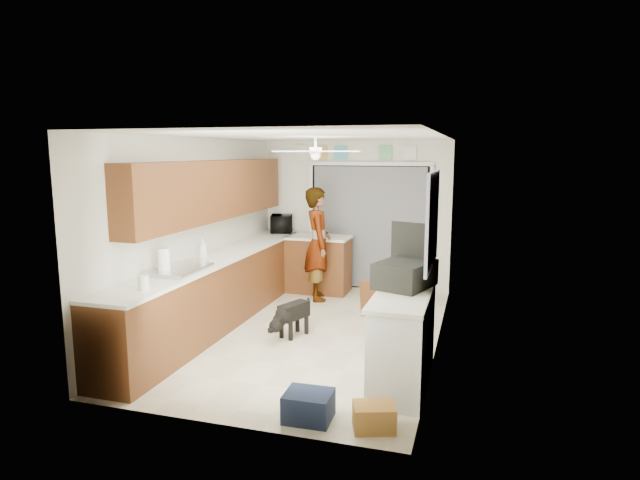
# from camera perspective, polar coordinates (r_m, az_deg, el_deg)

# --- Properties ---
(floor) EXTENTS (5.00, 5.00, 0.00)m
(floor) POSITION_cam_1_polar(r_m,az_deg,el_deg) (7.05, -0.94, -9.78)
(floor) COLOR beige
(floor) RESTS_ON ground
(ceiling) EXTENTS (5.00, 5.00, 0.00)m
(ceiling) POSITION_cam_1_polar(r_m,az_deg,el_deg) (6.66, -1.00, 10.99)
(ceiling) COLOR white
(ceiling) RESTS_ON ground
(wall_back) EXTENTS (3.20, 0.00, 3.20)m
(wall_back) POSITION_cam_1_polar(r_m,az_deg,el_deg) (9.13, 3.77, 2.67)
(wall_back) COLOR silver
(wall_back) RESTS_ON ground
(wall_front) EXTENTS (3.20, 0.00, 3.20)m
(wall_front) POSITION_cam_1_polar(r_m,az_deg,el_deg) (4.47, -10.73, -4.54)
(wall_front) COLOR silver
(wall_front) RESTS_ON ground
(wall_left) EXTENTS (0.00, 5.00, 5.00)m
(wall_left) POSITION_cam_1_polar(r_m,az_deg,el_deg) (7.38, -12.91, 0.86)
(wall_left) COLOR silver
(wall_left) RESTS_ON ground
(wall_right) EXTENTS (0.00, 5.00, 5.00)m
(wall_right) POSITION_cam_1_polar(r_m,az_deg,el_deg) (6.45, 12.72, -0.34)
(wall_right) COLOR silver
(wall_right) RESTS_ON ground
(left_base_cabinets) EXTENTS (0.60, 4.80, 0.90)m
(left_base_cabinets) POSITION_cam_1_polar(r_m,az_deg,el_deg) (7.40, -10.65, -5.37)
(left_base_cabinets) COLOR brown
(left_base_cabinets) RESTS_ON floor
(left_countertop) EXTENTS (0.62, 4.80, 0.04)m
(left_countertop) POSITION_cam_1_polar(r_m,az_deg,el_deg) (7.29, -10.69, -1.80)
(left_countertop) COLOR white
(left_countertop) RESTS_ON left_base_cabinets
(upper_cabinets) EXTENTS (0.32, 4.00, 0.80)m
(upper_cabinets) POSITION_cam_1_polar(r_m,az_deg,el_deg) (7.42, -11.22, 5.24)
(upper_cabinets) COLOR brown
(upper_cabinets) RESTS_ON wall_left
(sink_basin) EXTENTS (0.50, 0.76, 0.06)m
(sink_basin) POSITION_cam_1_polar(r_m,az_deg,el_deg) (6.43, -14.77, -3.13)
(sink_basin) COLOR silver
(sink_basin) RESTS_ON left_countertop
(faucet) EXTENTS (0.03, 0.03, 0.22)m
(faucet) POSITION_cam_1_polar(r_m,az_deg,el_deg) (6.51, -16.24, -2.18)
(faucet) COLOR silver
(faucet) RESTS_ON left_countertop
(peninsula_base) EXTENTS (1.00, 0.60, 0.90)m
(peninsula_base) POSITION_cam_1_polar(r_m,az_deg,el_deg) (8.91, -0.14, -2.69)
(peninsula_base) COLOR brown
(peninsula_base) RESTS_ON floor
(peninsula_top) EXTENTS (1.04, 0.64, 0.04)m
(peninsula_top) POSITION_cam_1_polar(r_m,az_deg,el_deg) (8.83, -0.14, 0.30)
(peninsula_top) COLOR white
(peninsula_top) RESTS_ON peninsula_base
(back_opening_recess) EXTENTS (2.00, 0.06, 2.10)m
(back_opening_recess) POSITION_cam_1_polar(r_m,az_deg,el_deg) (9.08, 5.26, 1.34)
(back_opening_recess) COLOR black
(back_opening_recess) RESTS_ON wall_back
(curtain_panel) EXTENTS (1.90, 0.03, 2.05)m
(curtain_panel) POSITION_cam_1_polar(r_m,az_deg,el_deg) (9.04, 5.21, 1.31)
(curtain_panel) COLOR gray
(curtain_panel) RESTS_ON wall_back
(door_trim_left) EXTENTS (0.06, 0.04, 2.10)m
(door_trim_left) POSITION_cam_1_polar(r_m,az_deg,el_deg) (9.30, -0.95, 1.57)
(door_trim_left) COLOR white
(door_trim_left) RESTS_ON wall_back
(door_trim_right) EXTENTS (0.06, 0.04, 2.10)m
(door_trim_right) POSITION_cam_1_polar(r_m,az_deg,el_deg) (8.91, 11.66, 1.03)
(door_trim_right) COLOR white
(door_trim_right) RESTS_ON wall_back
(door_trim_head) EXTENTS (2.10, 0.04, 0.06)m
(door_trim_head) POSITION_cam_1_polar(r_m,az_deg,el_deg) (8.96, 5.32, 8.10)
(door_trim_head) COLOR white
(door_trim_head) RESTS_ON wall_back
(header_frame_0) EXTENTS (0.22, 0.02, 0.22)m
(header_frame_0) POSITION_cam_1_polar(r_m,az_deg,el_deg) (9.19, 0.11, 9.30)
(header_frame_0) COLOR gold
(header_frame_0) RESTS_ON wall_back
(header_frame_1) EXTENTS (0.22, 0.02, 0.22)m
(header_frame_1) POSITION_cam_1_polar(r_m,az_deg,el_deg) (9.10, 2.25, 9.29)
(header_frame_1) COLOR #4DA9CF
(header_frame_1) RESTS_ON wall_back
(header_frame_3) EXTENTS (0.22, 0.02, 0.22)m
(header_frame_3) POSITION_cam_1_polar(r_m,az_deg,el_deg) (8.94, 6.97, 9.23)
(header_frame_3) COLOR #6DBF81
(header_frame_3) RESTS_ON wall_back
(header_frame_4) EXTENTS (0.22, 0.02, 0.22)m
(header_frame_4) POSITION_cam_1_polar(r_m,az_deg,el_deg) (8.88, 9.54, 9.17)
(header_frame_4) COLOR silver
(header_frame_4) RESTS_ON wall_back
(route66_sign) EXTENTS (0.22, 0.02, 0.26)m
(route66_sign) POSITION_cam_1_polar(r_m,az_deg,el_deg) (9.30, -1.99, 9.29)
(route66_sign) COLOR silver
(route66_sign) RESTS_ON wall_back
(right_counter_base) EXTENTS (0.50, 1.40, 0.90)m
(right_counter_base) POSITION_cam_1_polar(r_m,az_deg,el_deg) (5.51, 8.88, -10.48)
(right_counter_base) COLOR white
(right_counter_base) RESTS_ON floor
(right_counter_top) EXTENTS (0.54, 1.44, 0.04)m
(right_counter_top) POSITION_cam_1_polar(r_m,az_deg,el_deg) (5.37, 8.90, -5.75)
(right_counter_top) COLOR white
(right_counter_top) RESTS_ON right_counter_base
(abstract_painting) EXTENTS (0.03, 1.15, 0.95)m
(abstract_painting) POSITION_cam_1_polar(r_m,az_deg,el_deg) (5.40, 11.90, 2.14)
(abstract_painting) COLOR #FE5D8B
(abstract_painting) RESTS_ON wall_right
(ceiling_fan) EXTENTS (1.14, 1.14, 0.24)m
(ceiling_fan) POSITION_cam_1_polar(r_m,az_deg,el_deg) (6.85, -0.49, 9.44)
(ceiling_fan) COLOR white
(ceiling_fan) RESTS_ON ceiling
(microwave) EXTENTS (0.51, 0.62, 0.30)m
(microwave) POSITION_cam_1_polar(r_m,az_deg,el_deg) (9.27, -4.10, 1.76)
(microwave) COLOR black
(microwave) RESTS_ON left_countertop
(soap_bottle) EXTENTS (0.12, 0.12, 0.29)m
(soap_bottle) POSITION_cam_1_polar(r_m,az_deg,el_deg) (6.99, -12.40, -0.94)
(soap_bottle) COLOR silver
(soap_bottle) RESTS_ON left_countertop
(jar_a) EXTENTS (0.12, 0.12, 0.15)m
(jar_a) POSITION_cam_1_polar(r_m,az_deg,el_deg) (5.66, -18.30, -4.36)
(jar_a) COLOR silver
(jar_a) RESTS_ON left_countertop
(paper_towel_roll) EXTENTS (0.16, 0.16, 0.30)m
(paper_towel_roll) POSITION_cam_1_polar(r_m,az_deg,el_deg) (6.32, -16.31, -2.17)
(paper_towel_roll) COLOR white
(paper_towel_roll) RESTS_ON left_countertop
(suitcase) EXTENTS (0.64, 0.74, 0.27)m
(suitcase) POSITION_cam_1_polar(r_m,az_deg,el_deg) (5.56, 9.05, -3.62)
(suitcase) COLOR black
(suitcase) RESTS_ON right_counter_top
(suitcase_rim) EXTENTS (0.60, 0.69, 0.02)m
(suitcase_rim) POSITION_cam_1_polar(r_m,az_deg,el_deg) (5.58, 9.02, -4.72)
(suitcase_rim) COLOR yellow
(suitcase_rim) RESTS_ON suitcase
(suitcase_lid) EXTENTS (0.41, 0.16, 0.50)m
(suitcase_lid) POSITION_cam_1_polar(r_m,az_deg,el_deg) (5.79, 9.50, -0.58)
(suitcase_lid) COLOR black
(suitcase_lid) RESTS_ON suitcase
(cardboard_box) EXTENTS (0.41, 0.36, 0.22)m
(cardboard_box) POSITION_cam_1_polar(r_m,az_deg,el_deg) (4.75, 5.77, -18.27)
(cardboard_box) COLOR #BE8A3B
(cardboard_box) RESTS_ON floor
(navy_crate) EXTENTS (0.42, 0.35, 0.25)m
(navy_crate) POSITION_cam_1_polar(r_m,az_deg,el_deg) (4.87, -1.23, -17.29)
(navy_crate) COLOR #161F37
(navy_crate) RESTS_ON floor
(cabinet_door_panel) EXTENTS (0.37, 0.16, 0.54)m
(cabinet_door_panel) POSITION_cam_1_polar(r_m,az_deg,el_deg) (7.57, 5.66, -6.32)
(cabinet_door_panel) COLOR brown
(cabinet_door_panel) RESTS_ON floor
(man) EXTENTS (0.64, 0.76, 1.77)m
(man) POSITION_cam_1_polar(r_m,az_deg,el_deg) (8.37, -0.22, -0.43)
(man) COLOR white
(man) RESTS_ON floor
(dog) EXTENTS (0.47, 0.67, 0.48)m
(dog) POSITION_cam_1_polar(r_m,az_deg,el_deg) (6.84, -2.79, -8.26)
(dog) COLOR black
(dog) RESTS_ON floor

